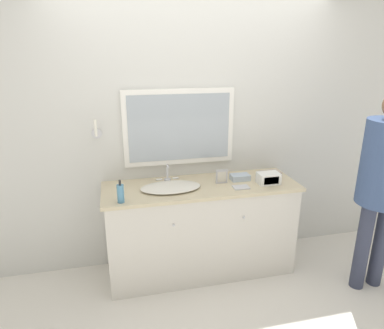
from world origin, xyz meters
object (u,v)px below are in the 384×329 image
soap_bottle (121,193)px  picture_frame (222,177)px  sink_basin (171,187)px  appliance_box (269,178)px

soap_bottle → picture_frame: 0.93m
sink_basin → soap_bottle: soap_bottle is taller
soap_bottle → appliance_box: (1.31, 0.11, -0.03)m
soap_bottle → picture_frame: (0.90, 0.21, -0.01)m
sink_basin → appliance_box: 0.89m
soap_bottle → appliance_box: soap_bottle is taller
appliance_box → picture_frame: size_ratio=1.50×
sink_basin → soap_bottle: size_ratio=2.76×
sink_basin → appliance_box: (0.88, -0.08, 0.03)m
sink_basin → soap_bottle: bearing=-156.2°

